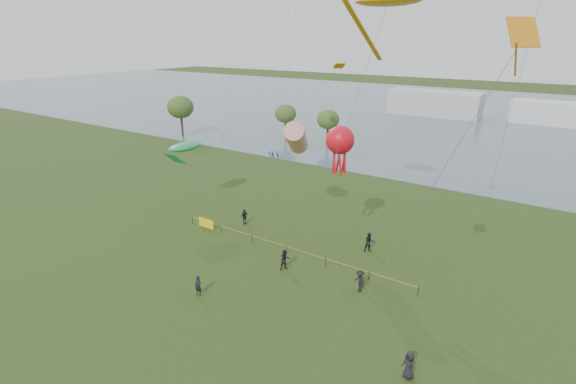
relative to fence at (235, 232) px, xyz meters
The scene contains 17 objects.
ground_plane 17.01m from the fence, 57.53° to the right, with size 400.00×400.00×0.00m, color #1D310F.
lake 86.14m from the fence, 83.92° to the left, with size 400.00×120.00×0.08m, color slate.
pavilion_left 80.74m from the fence, 92.04° to the left, with size 22.00×8.00×6.00m, color silver.
pavilion_right 86.82m from the fence, 74.55° to the left, with size 18.00×7.00×5.00m, color silver.
trees 43.06m from the fence, 127.96° to the left, with size 31.71×15.09×7.97m.
fence is the anchor object (origin of this frame).
spectator_a 7.85m from the fence, 17.26° to the right, with size 0.89×0.69×1.83m, color black.
spectator_b 14.22m from the fence, ahead, with size 1.19×0.68×1.84m, color black.
spectator_c 3.25m from the fence, 112.32° to the left, with size 0.97×0.40×1.66m, color black.
spectator_d 21.80m from the fence, 22.57° to the right, with size 0.87×0.57×1.79m, color black.
spectator_f 9.98m from the fence, 65.86° to the right, with size 0.60×0.39×1.65m, color black.
spectator_g 12.99m from the fence, 20.53° to the left, with size 0.91×0.71×1.87m, color black.
kite_stingray 24.44m from the fence, 28.61° to the left, with size 5.45×11.59×21.69m.
kite_windsock 10.97m from the fence, 52.61° to the left, with size 5.89×7.61×11.46m.
kite_creature 12.13m from the fence, 161.38° to the left, with size 6.55×4.80×7.60m.
kite_octopus 14.16m from the fence, 14.86° to the left, with size 2.93×4.48×11.77m.
kite_delta 29.59m from the fence, 22.09° to the right, with size 7.12×11.04×19.32m.
Camera 1 is at (15.65, -13.68, 18.55)m, focal length 26.00 mm.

